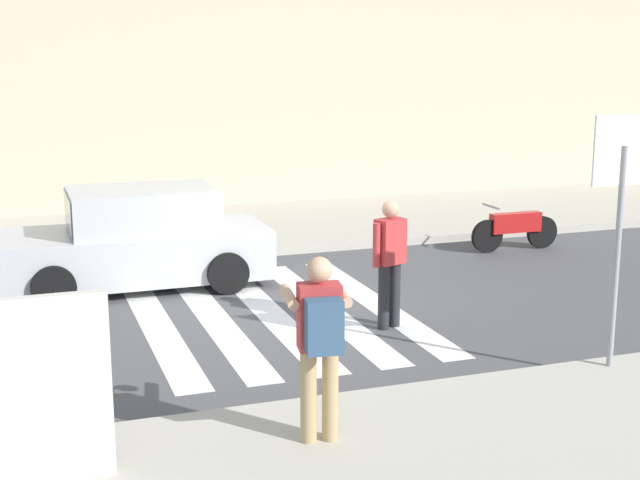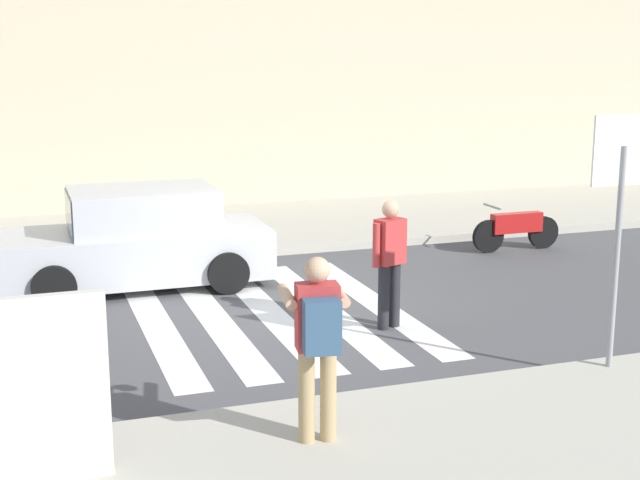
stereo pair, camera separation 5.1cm
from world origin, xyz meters
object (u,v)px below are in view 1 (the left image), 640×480
Objects in this scene: pedestrian_crossing at (390,257)px; parked_car_silver at (137,241)px; advertising_board at (42,391)px; motorcycle at (515,228)px; photographer_with_backpack at (320,334)px; stop_sign at (621,185)px.

pedestrian_crossing is 4.32m from parked_car_silver.
advertising_board reaches higher than parked_car_silver.
advertising_board reaches higher than motorcycle.
advertising_board is (-1.66, -6.55, 0.21)m from parked_car_silver.
advertising_board is (-2.38, 0.00, -0.23)m from photographer_with_backpack.
parked_car_silver is at bearing 131.48° from pedestrian_crossing.
motorcycle is at bearing 47.76° from photographer_with_backpack.
stop_sign is 1.64× the size of photographer_with_backpack.
motorcycle is (4.08, 3.53, -0.56)m from pedestrian_crossing.
pedestrian_crossing is 1.08× the size of advertising_board.
pedestrian_crossing is at bearing 57.17° from photographer_with_backpack.
parked_car_silver is at bearing 75.75° from advertising_board.
pedestrian_crossing is 0.98× the size of motorcycle.
photographer_with_backpack is (-3.75, -0.80, -1.03)m from stop_sign.
photographer_with_backpack reaches higher than parked_car_silver.
pedestrian_crossing is 5.60m from advertising_board.
pedestrian_crossing is at bearing 36.25° from advertising_board.
photographer_with_backpack is at bearing -0.03° from advertising_board.
stop_sign is 1.64× the size of pedestrian_crossing.
stop_sign is at bearing -57.38° from pedestrian_crossing.
photographer_with_backpack is at bearing -132.24° from motorcycle.
parked_car_silver is 6.76m from advertising_board.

